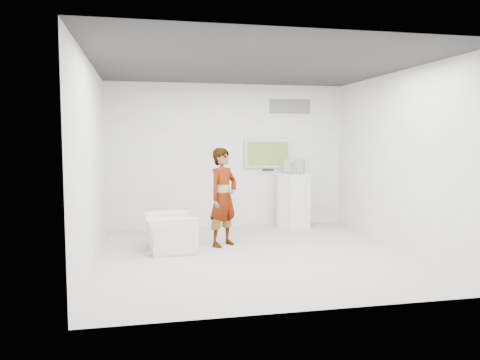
% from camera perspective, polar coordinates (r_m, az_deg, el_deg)
% --- Properties ---
extents(room, '(5.01, 5.01, 3.00)m').
position_cam_1_polar(room, '(7.39, 2.00, 2.23)').
color(room, beige).
rests_on(room, ground).
extents(tv, '(1.00, 0.08, 0.60)m').
position_cam_1_polar(tv, '(9.97, 3.38, 3.25)').
color(tv, silver).
rests_on(tv, room).
extents(logo_decal, '(0.90, 0.02, 0.30)m').
position_cam_1_polar(logo_decal, '(10.17, 6.11, 8.90)').
color(logo_decal, slate).
rests_on(logo_decal, room).
extents(person, '(0.74, 0.71, 1.71)m').
position_cam_1_polar(person, '(8.11, -2.06, -2.10)').
color(person, white).
rests_on(person, room).
extents(armchair, '(0.90, 1.01, 0.61)m').
position_cam_1_polar(armchair, '(7.91, -8.62, -6.34)').
color(armchair, white).
rests_on(armchair, room).
extents(pedestal, '(0.70, 0.70, 1.14)m').
position_cam_1_polar(pedestal, '(9.80, 6.57, -2.56)').
color(pedestal, white).
rests_on(pedestal, room).
extents(floor_uplight, '(0.23, 0.23, 0.28)m').
position_cam_1_polar(floor_uplight, '(10.16, 6.50, -4.73)').
color(floor_uplight, silver).
rests_on(floor_uplight, room).
extents(vitrine, '(0.43, 0.43, 0.31)m').
position_cam_1_polar(vitrine, '(9.73, 6.62, 1.68)').
color(vitrine, white).
rests_on(vitrine, pedestal).
extents(console, '(0.09, 0.18, 0.23)m').
position_cam_1_polar(console, '(9.74, 6.61, 1.45)').
color(console, white).
rests_on(console, pedestal).
extents(wii_remote, '(0.12, 0.13, 0.04)m').
position_cam_1_polar(wii_remote, '(8.33, -1.69, 2.81)').
color(wii_remote, white).
rests_on(wii_remote, person).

